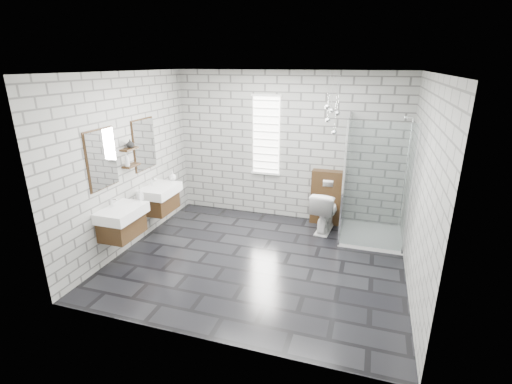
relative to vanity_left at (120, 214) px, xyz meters
The scene contains 20 objects.
floor 2.14m from the vanity_left, 17.57° to the left, with size 4.20×3.60×0.02m, color black.
ceiling 2.80m from the vanity_left, 17.57° to the left, with size 4.20×3.60×0.02m, color white.
wall_back 3.13m from the vanity_left, 51.69° to the left, with size 4.20×0.02×2.70m, color #A2A29D.
wall_front 2.33m from the vanity_left, 32.31° to the right, with size 4.20×0.02×2.70m, color #A2A29D.
wall_left 0.87m from the vanity_left, 108.57° to the left, with size 0.02×3.60×2.70m, color #A2A29D.
wall_right 4.11m from the vanity_left, ahead, with size 0.02×3.60×2.70m, color #A2A29D.
vanity_left is the anchor object (origin of this frame).
vanity_right 1.03m from the vanity_left, 90.00° to the left, with size 0.47×0.70×1.57m.
shelf_lower 0.80m from the vanity_left, 102.51° to the left, with size 0.14×0.30×0.03m, color #3E2813.
shelf_upper 1.00m from the vanity_left, 102.51° to the left, with size 0.14×0.30×0.03m, color #3E2813.
window 2.93m from the vanity_left, 57.72° to the left, with size 0.56×0.05×1.48m.
cistern_panel 3.56m from the vanity_left, 40.40° to the left, with size 0.60×0.20×1.00m, color #3E2813.
flush_plate 3.49m from the vanity_left, 39.08° to the left, with size 0.18×0.01×0.12m, color silver.
shower_enclosure 3.86m from the vanity_left, 27.66° to the left, with size 1.00×1.00×2.03m.
pendant_cluster 3.58m from the vanity_left, 36.01° to the left, with size 0.24×0.25×0.99m.
toilet 3.37m from the vanity_left, 36.03° to the left, with size 0.41×0.72×0.73m, color white.
soap_bottle_a 0.43m from the vanity_left, 74.47° to the left, with size 0.07×0.07×0.16m, color #B2B2B2.
soap_bottle_b 1.41m from the vanity_left, 86.81° to the left, with size 0.12×0.12×0.16m, color #B2B2B2.
soap_bottle_c 0.82m from the vanity_left, 103.97° to the left, with size 0.08×0.08×0.20m, color #B2B2B2.
vase 1.08m from the vanity_left, 101.09° to the left, with size 0.12×0.12×0.13m, color #B2B2B2.
Camera 1 is at (1.46, -4.72, 2.81)m, focal length 26.00 mm.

